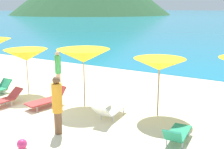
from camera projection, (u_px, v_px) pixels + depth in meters
ground_plane at (137, 68)px, 18.69m from camera, size 50.00×100.00×0.30m
umbrella_3 at (26, 55)px, 12.17m from camera, size 1.90×1.90×2.04m
umbrella_4 at (84, 56)px, 10.60m from camera, size 2.17×2.17×2.27m
umbrella_5 at (159, 64)px, 9.67m from camera, size 1.91×1.91×2.09m
lounge_chair_1 at (177, 133)px, 7.94m from camera, size 0.60×1.50×0.65m
lounge_chair_7 at (47, 99)px, 10.95m from camera, size 0.93×1.70×0.72m
lounge_chair_8 at (110, 110)px, 9.71m from camera, size 0.64×1.71×0.67m
lounge_chair_9 at (3, 99)px, 10.88m from camera, size 0.68×1.69×0.62m
beachgoer_0 at (58, 68)px, 13.54m from camera, size 0.30×0.30×1.76m
beachgoer_2 at (57, 103)px, 8.41m from camera, size 0.31×0.31×1.82m
beach_ball at (22, 144)px, 7.66m from camera, size 0.28×0.28×0.28m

